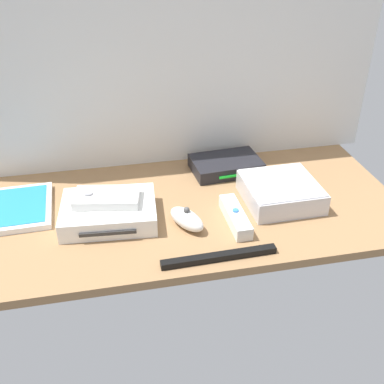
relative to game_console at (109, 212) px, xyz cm
name	(u,v)px	position (x,y,z in cm)	size (l,w,h in cm)	color
ground_plane	(192,210)	(19.52, 1.65, -3.20)	(100.00, 48.00, 2.00)	#936D47
back_wall	(172,44)	(19.52, 26.25, 29.80)	(110.00, 1.20, 64.00)	silver
game_console	(109,212)	(0.00, 0.00, 0.00)	(22.22, 17.77, 4.40)	white
mini_computer	(281,192)	(40.82, -0.32, 0.44)	(17.26, 17.26, 5.30)	silver
game_case	(22,208)	(-19.91, 8.07, -1.44)	(14.24, 19.45, 1.56)	white
network_router	(226,165)	(32.02, 17.07, -0.50)	(18.90, 13.40, 3.40)	black
remote_wand	(235,217)	(27.71, -6.72, -0.69)	(3.74, 14.83, 3.40)	white
remote_nunchuk	(187,219)	(16.70, -6.14, -0.16)	(8.70, 10.88, 5.10)	white
remote_classic_pad	(107,198)	(-0.13, 0.91, 3.21)	(15.61, 10.48, 2.40)	white
sensor_bar	(219,257)	(20.90, -18.65, -1.50)	(24.00, 1.80, 1.40)	black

